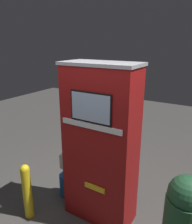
{
  "coord_description": "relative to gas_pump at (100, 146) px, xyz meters",
  "views": [
    {
      "loc": [
        1.32,
        -2.05,
        2.43
      ],
      "look_at": [
        0.0,
        0.12,
        1.62
      ],
      "focal_mm": 35.0,
      "sensor_mm": 36.0,
      "label": 1
    }
  ],
  "objects": [
    {
      "name": "trash_bin",
      "position": [
        1.14,
        -0.11,
        -0.55
      ],
      "size": [
        0.43,
        0.43,
        1.09
      ],
      "color": "#1E4C2D",
      "rests_on": "ground_plane"
    },
    {
      "name": "gas_pump",
      "position": [
        0.0,
        0.0,
        0.0
      ],
      "size": [
        1.05,
        0.5,
        2.21
      ],
      "color": "maroon",
      "rests_on": "ground_plane"
    },
    {
      "name": "squeegee_bucket",
      "position": [
        -0.69,
        0.09,
        -0.92
      ],
      "size": [
        0.23,
        0.23,
        0.83
      ],
      "color": "#1E478C",
      "rests_on": "ground_plane"
    },
    {
      "name": "ground_plane",
      "position": [
        0.0,
        -0.23,
        -1.11
      ],
      "size": [
        14.0,
        14.0,
        0.0
      ],
      "primitive_type": "plane",
      "color": "#423F3D"
    },
    {
      "name": "safety_bollard",
      "position": [
        -0.86,
        -0.57,
        -0.66
      ],
      "size": [
        0.13,
        0.13,
        0.84
      ],
      "color": "yellow",
      "rests_on": "ground_plane"
    }
  ]
}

